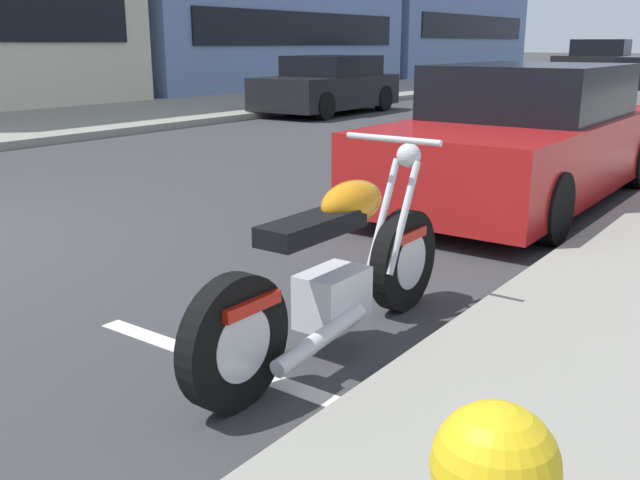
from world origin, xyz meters
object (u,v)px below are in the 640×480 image
parked_car_at_intersection (525,139)px  car_opposite_curb (328,86)px  crossing_truck (619,63)px  parked_motorcycle (336,275)px

parked_car_at_intersection → car_opposite_curb: 10.02m
parked_car_at_intersection → crossing_truck: 24.30m
crossing_truck → parked_car_at_intersection: bearing=97.7°
parked_motorcycle → car_opposite_curb: bearing=35.5°
car_opposite_curb → crossing_truck: bearing=169.8°
parked_motorcycle → crossing_truck: (28.11, 5.53, 0.42)m
parked_car_at_intersection → crossing_truck: (23.79, 4.94, 0.19)m
crossing_truck → parked_motorcycle: bearing=97.0°
car_opposite_curb → parked_motorcycle: bearing=33.6°
crossing_truck → car_opposite_curb: size_ratio=1.37×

